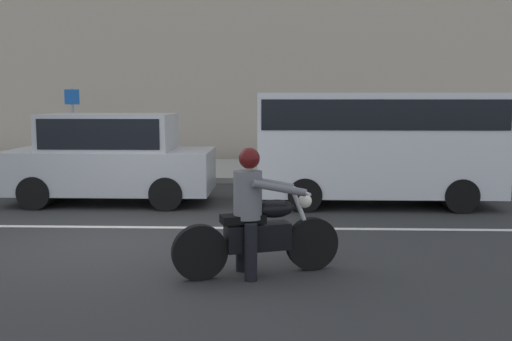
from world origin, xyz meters
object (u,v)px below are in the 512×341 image
motorcycle_with_rider_gray (256,223)px  parked_hatchback_silver (111,157)px  parked_van_white (376,140)px  street_sign_post (73,118)px

motorcycle_with_rider_gray → parked_hatchback_silver: parked_hatchback_silver is taller
parked_hatchback_silver → parked_van_white: parked_van_white is taller
parked_van_white → street_sign_post: 9.72m
motorcycle_with_rider_gray → street_sign_post: (-5.80, 10.24, 0.88)m
motorcycle_with_rider_gray → street_sign_post: bearing=119.5°
parked_hatchback_silver → street_sign_post: (-2.71, 5.55, 0.58)m
motorcycle_with_rider_gray → parked_van_white: 5.28m
parked_hatchback_silver → parked_van_white: size_ratio=0.87×
street_sign_post → parked_hatchback_silver: bearing=-64.0°
motorcycle_with_rider_gray → parked_van_white: (2.21, 4.75, 0.65)m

